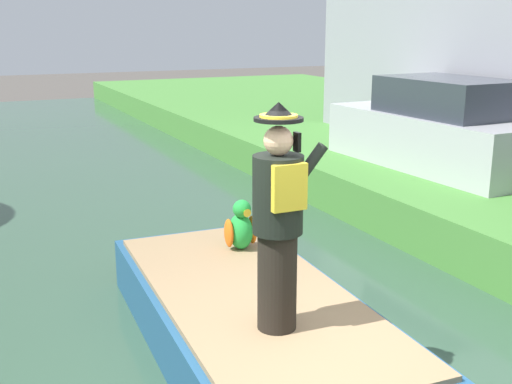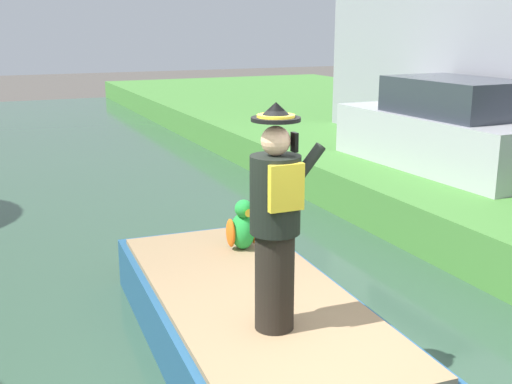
# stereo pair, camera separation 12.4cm
# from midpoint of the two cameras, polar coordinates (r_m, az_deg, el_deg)

# --- Properties ---
(boat) EXTENTS (2.00, 4.28, 0.61)m
(boat) POSITION_cam_midpoint_polar(r_m,az_deg,el_deg) (6.16, 0.22, -11.51)
(boat) COLOR #23517A
(boat) RESTS_ON canal_water
(person_pirate) EXTENTS (0.61, 0.42, 1.85)m
(person_pirate) POSITION_cam_midpoint_polar(r_m,az_deg,el_deg) (5.04, 2.49, -2.49)
(person_pirate) COLOR black
(person_pirate) RESTS_ON boat
(parrot_plush) EXTENTS (0.36, 0.35, 0.57)m
(parrot_plush) POSITION_cam_midpoint_polar(r_m,az_deg,el_deg) (7.06, -0.69, -3.19)
(parrot_plush) COLOR green
(parrot_plush) RESTS_ON boat
(parked_car_silver) EXTENTS (1.86, 4.07, 1.50)m
(parked_car_silver) POSITION_cam_midpoint_polar(r_m,az_deg,el_deg) (11.28, 16.91, 5.28)
(parked_car_silver) COLOR #B7B7BC
(parked_car_silver) RESTS_ON grass_bank_far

